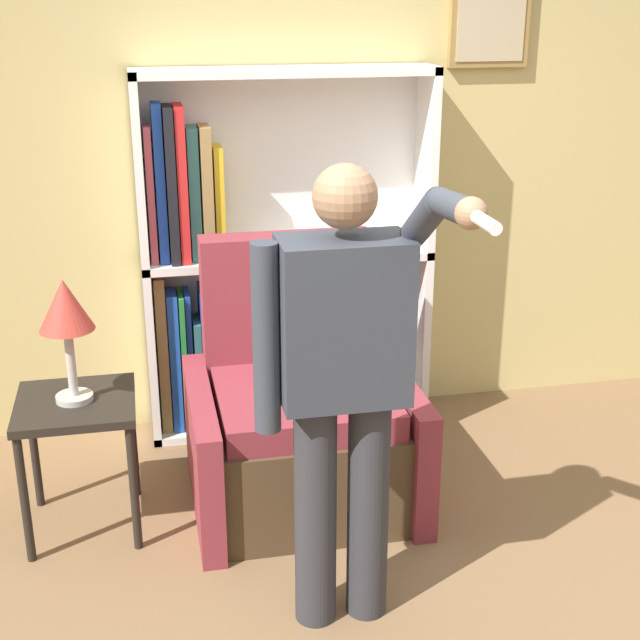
{
  "coord_description": "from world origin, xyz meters",
  "views": [
    {
      "loc": [
        -0.86,
        -2.39,
        2.18
      ],
      "look_at": [
        -0.22,
        0.67,
        1.02
      ],
      "focal_mm": 50.0,
      "sensor_mm": 36.0,
      "label": 1
    }
  ],
  "objects": [
    {
      "name": "wall_back",
      "position": [
        0.01,
        2.03,
        1.41
      ],
      "size": [
        8.0,
        0.11,
        2.8
      ],
      "color": "tan",
      "rests_on": "ground_plane"
    },
    {
      "name": "bookcase",
      "position": [
        -0.33,
        1.87,
        0.89
      ],
      "size": [
        1.45,
        0.28,
        1.84
      ],
      "color": "white",
      "rests_on": "ground_plane"
    },
    {
      "name": "armchair",
      "position": [
        -0.21,
        1.14,
        0.36
      ],
      "size": [
        0.98,
        0.89,
        1.15
      ],
      "color": "#4C3823",
      "rests_on": "ground_plane"
    },
    {
      "name": "person_standing",
      "position": [
        -0.22,
        0.26,
        0.96
      ],
      "size": [
        0.58,
        0.78,
        1.68
      ],
      "color": "#2D2D33",
      "rests_on": "ground_plane"
    },
    {
      "name": "side_table",
      "position": [
        -1.16,
        1.06,
        0.5
      ],
      "size": [
        0.48,
        0.48,
        0.6
      ],
      "color": "black",
      "rests_on": "ground_plane"
    },
    {
      "name": "table_lamp",
      "position": [
        -1.16,
        1.06,
        0.98
      ],
      "size": [
        0.22,
        0.22,
        0.52
      ],
      "color": "#B7B2A8",
      "rests_on": "side_table"
    }
  ]
}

